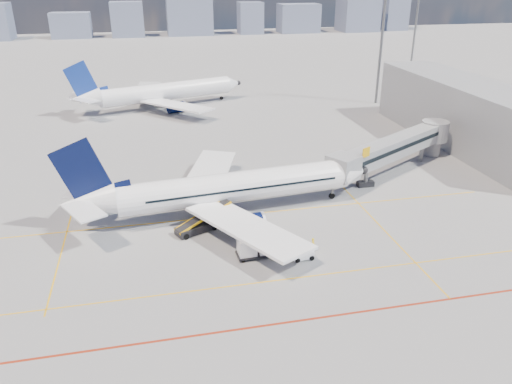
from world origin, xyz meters
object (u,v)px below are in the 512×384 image
(main_aircraft, at_px, (224,189))
(baggage_tug, at_px, (302,253))
(belt_loader, at_px, (198,226))
(ramp_worker, at_px, (313,245))
(cargo_dolly, at_px, (257,246))
(second_aircraft, at_px, (160,93))

(main_aircraft, distance_m, baggage_tug, 13.11)
(main_aircraft, bearing_deg, belt_loader, -140.55)
(main_aircraft, distance_m, ramp_worker, 12.91)
(cargo_dolly, bearing_deg, main_aircraft, 96.54)
(cargo_dolly, xyz_separation_m, belt_loader, (-5.11, 6.48, -0.50))
(cargo_dolly, relative_size, ramp_worker, 2.64)
(second_aircraft, relative_size, cargo_dolly, 8.90)
(belt_loader, bearing_deg, ramp_worker, -56.54)
(main_aircraft, relative_size, ramp_worker, 23.59)
(main_aircraft, relative_size, cargo_dolly, 8.94)
(main_aircraft, height_order, baggage_tug, main_aircraft)
(main_aircraft, bearing_deg, cargo_dolly, -86.82)
(main_aircraft, bearing_deg, ramp_worker, -60.40)
(ramp_worker, bearing_deg, main_aircraft, 39.88)
(ramp_worker, bearing_deg, second_aircraft, 15.71)
(cargo_dolly, bearing_deg, second_aircraft, 93.64)
(belt_loader, height_order, ramp_worker, belt_loader)
(cargo_dolly, height_order, ramp_worker, cargo_dolly)
(baggage_tug, bearing_deg, belt_loader, 135.27)
(second_aircraft, bearing_deg, belt_loader, -106.80)
(baggage_tug, relative_size, cargo_dolly, 0.53)
(baggage_tug, xyz_separation_m, belt_loader, (-9.33, 7.92, 0.02))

